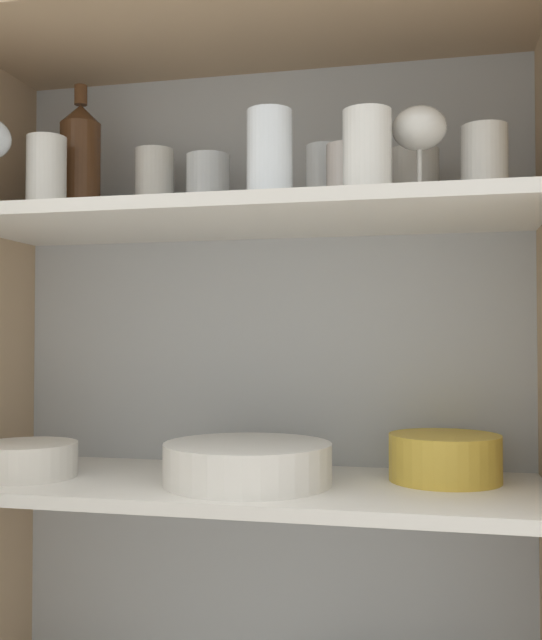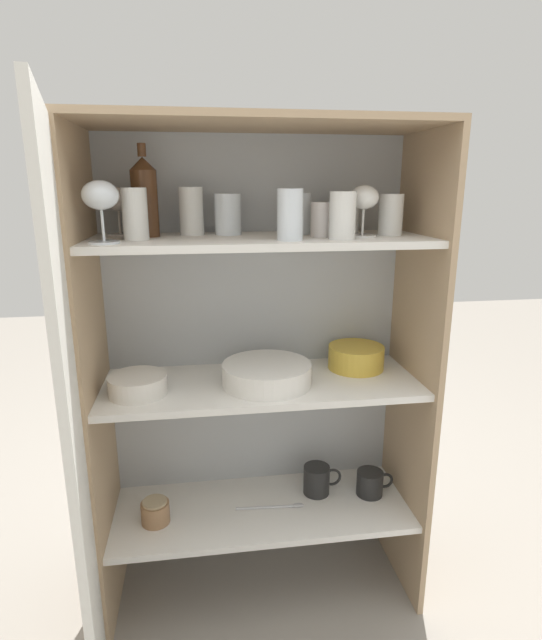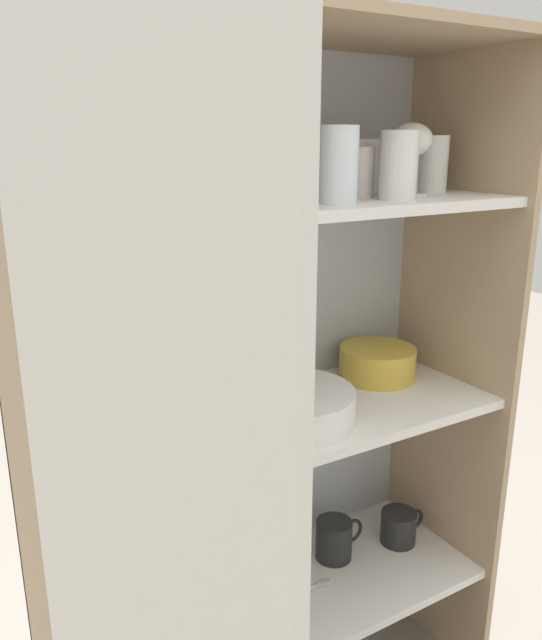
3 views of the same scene
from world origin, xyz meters
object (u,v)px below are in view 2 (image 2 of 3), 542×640
object	(u,v)px
wine_bottle	(145,197)
plate_stack_white	(267,374)
mixing_bowl_large	(356,356)
serving_bowl_small	(138,384)
coffee_mug_primary	(317,480)
storage_jar	(155,512)

from	to	relation	value
wine_bottle	plate_stack_white	size ratio (longest dim) A/B	0.94
wine_bottle	mixing_bowl_large	distance (m)	0.79
wine_bottle	mixing_bowl_large	world-z (taller)	wine_bottle
mixing_bowl_large	serving_bowl_small	size ratio (longest dim) A/B	1.08
mixing_bowl_large	coffee_mug_primary	distance (m)	0.44
plate_stack_white	serving_bowl_small	bearing A→B (deg)	-176.97
plate_stack_white	serving_bowl_small	distance (m)	0.36
wine_bottle	coffee_mug_primary	bearing A→B (deg)	-0.53
plate_stack_white	mixing_bowl_large	size ratio (longest dim) A/B	1.49
mixing_bowl_large	serving_bowl_small	distance (m)	0.67
wine_bottle	coffee_mug_primary	world-z (taller)	wine_bottle
mixing_bowl_large	wine_bottle	bearing A→B (deg)	-178.79
plate_stack_white	coffee_mug_primary	bearing A→B (deg)	21.92
plate_stack_white	serving_bowl_small	world-z (taller)	plate_stack_white
serving_bowl_small	coffee_mug_primary	distance (m)	0.69
plate_stack_white	storage_jar	size ratio (longest dim) A/B	3.03
plate_stack_white	storage_jar	world-z (taller)	plate_stack_white
wine_bottle	serving_bowl_small	bearing A→B (deg)	-113.85
serving_bowl_small	storage_jar	world-z (taller)	serving_bowl_small
mixing_bowl_large	serving_bowl_small	bearing A→B (deg)	-170.68
wine_bottle	serving_bowl_small	xyz separation A→B (m)	(-0.04, -0.10, -0.50)
wine_bottle	plate_stack_white	distance (m)	0.60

